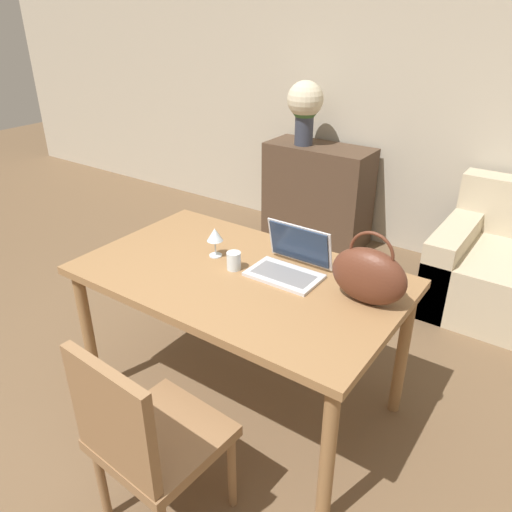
# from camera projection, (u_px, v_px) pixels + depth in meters

# --- Properties ---
(ground_plane) EXTENTS (14.00, 14.00, 0.00)m
(ground_plane) POSITION_uv_depth(u_px,v_px,m) (139.00, 487.00, 2.21)
(ground_plane) COLOR brown
(wall_back) EXTENTS (10.00, 0.06, 2.70)m
(wall_back) POSITION_uv_depth(u_px,v_px,m) (416.00, 85.00, 3.80)
(wall_back) COLOR #BCB29E
(wall_back) RESTS_ON ground_plane
(dining_table) EXTENTS (1.53, 0.91, 0.77)m
(dining_table) POSITION_uv_depth(u_px,v_px,m) (240.00, 288.00, 2.40)
(dining_table) COLOR olive
(dining_table) RESTS_ON ground_plane
(chair) EXTENTS (0.47, 0.47, 0.89)m
(chair) POSITION_uv_depth(u_px,v_px,m) (145.00, 436.00, 1.83)
(chair) COLOR olive
(chair) RESTS_ON ground_plane
(sideboard) EXTENTS (0.91, 0.40, 0.85)m
(sideboard) POSITION_uv_depth(u_px,v_px,m) (317.00, 194.00, 4.35)
(sideboard) COLOR #4C3828
(sideboard) RESTS_ON ground_plane
(laptop) EXTENTS (0.34, 0.27, 0.22)m
(laptop) POSITION_uv_depth(u_px,v_px,m) (291.00, 260.00, 2.35)
(laptop) COLOR silver
(laptop) RESTS_ON dining_table
(drinking_glass) EXTENTS (0.07, 0.07, 0.09)m
(drinking_glass) POSITION_uv_depth(u_px,v_px,m) (234.00, 261.00, 2.38)
(drinking_glass) COLOR silver
(drinking_glass) RESTS_ON dining_table
(wine_glass) EXTENTS (0.08, 0.08, 0.15)m
(wine_glass) POSITION_uv_depth(u_px,v_px,m) (215.00, 236.00, 2.47)
(wine_glass) COLOR silver
(wine_glass) RESTS_ON dining_table
(handbag) EXTENTS (0.33, 0.15, 0.33)m
(handbag) POSITION_uv_depth(u_px,v_px,m) (369.00, 275.00, 2.08)
(handbag) COLOR #592D1E
(handbag) RESTS_ON dining_table
(flower_vase) EXTENTS (0.29, 0.29, 0.52)m
(flower_vase) POSITION_uv_depth(u_px,v_px,m) (305.00, 106.00, 4.04)
(flower_vase) COLOR #333847
(flower_vase) RESTS_ON sideboard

